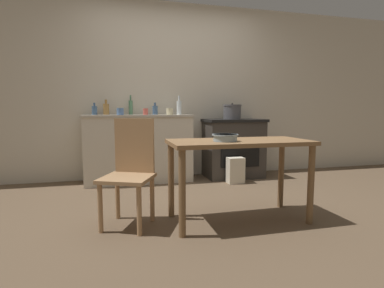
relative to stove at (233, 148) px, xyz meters
name	(u,v)px	position (x,y,z in m)	size (l,w,h in m)	color
ground_plane	(202,207)	(-0.85, -1.28, -0.43)	(14.00, 14.00, 0.00)	brown
wall_back	(173,91)	(-0.85, 0.31, 0.84)	(8.00, 0.07, 2.55)	beige
counter_cabinet	(139,148)	(-1.39, 0.03, 0.03)	(1.47, 0.51, 0.93)	beige
stove	(233,148)	(0.00, 0.00, 0.00)	(0.87, 0.58, 0.86)	#38332D
work_table	(239,153)	(-0.64, -1.71, 0.18)	(1.24, 0.58, 0.73)	olive
chair	(130,169)	(-1.58, -1.56, 0.05)	(0.53, 0.53, 0.92)	#A87F56
flour_sack	(235,170)	(-0.12, -0.40, -0.26)	(0.22, 0.16, 0.35)	beige
stock_pot	(232,112)	(-0.05, -0.06, 0.54)	(0.27, 0.27, 0.23)	#4C4C51
mixing_bowl_large	(225,137)	(-0.79, -1.77, 0.33)	(0.22, 0.22, 0.06)	#93A8B2
bottle_far_left	(155,110)	(-1.15, 0.10, 0.56)	(0.07, 0.07, 0.17)	#3D5675
bottle_left	(106,109)	(-1.82, 0.13, 0.58)	(0.08, 0.08, 0.21)	olive
bottle_mid_left	(131,107)	(-1.48, 0.17, 0.60)	(0.06, 0.06, 0.27)	#517F5B
bottle_center_left	(95,110)	(-1.97, 0.08, 0.56)	(0.07, 0.07, 0.16)	#3D5675
bottle_center	(179,107)	(-0.81, 0.09, 0.60)	(0.07, 0.07, 0.27)	silver
cup_center_right	(146,112)	(-1.30, -0.04, 0.54)	(0.07, 0.07, 0.09)	#B74C42
cup_mid_right	(120,112)	(-1.63, -0.11, 0.54)	(0.09, 0.09, 0.09)	#4C6B99
cup_right	(170,112)	(-0.97, -0.07, 0.54)	(0.09, 0.09, 0.09)	beige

